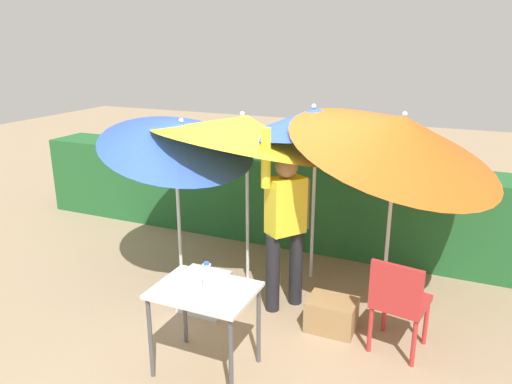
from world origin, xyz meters
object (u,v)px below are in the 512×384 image
at_px(umbrella_orange, 400,135).
at_px(cooler_box, 204,292).
at_px(umbrella_rainbow, 178,136).
at_px(chair_plastic, 399,300).
at_px(bottle_water, 207,277).
at_px(person_vendor, 285,221).
at_px(crate_cardboard, 331,314).
at_px(umbrella_navy, 245,132).
at_px(umbrella_yellow, 315,122).
at_px(folding_table, 205,299).

height_order(umbrella_orange, cooler_box, umbrella_orange).
bearing_deg(umbrella_rainbow, chair_plastic, -9.11).
xyz_separation_m(umbrella_rainbow, bottle_water, (1.01, -1.26, -0.82)).
bearing_deg(person_vendor, crate_cardboard, -20.88).
relative_size(umbrella_rainbow, umbrella_navy, 0.97).
bearing_deg(cooler_box, umbrella_rainbow, 139.09).
bearing_deg(crate_cardboard, person_vendor, 159.12).
height_order(umbrella_rainbow, chair_plastic, umbrella_rainbow).
relative_size(umbrella_yellow, chair_plastic, 2.35).
distance_m(umbrella_navy, cooler_box, 1.72).
bearing_deg(umbrella_navy, umbrella_rainbow, -145.82).
height_order(umbrella_yellow, cooler_box, umbrella_yellow).
xyz_separation_m(crate_cardboard, bottle_water, (-0.77, -1.00, 0.71)).
bearing_deg(umbrella_rainbow, cooler_box, -40.91).
bearing_deg(person_vendor, chair_plastic, -16.06).
distance_m(person_vendor, chair_plastic, 1.29).
distance_m(umbrella_yellow, cooler_box, 2.10).
bearing_deg(crate_cardboard, umbrella_rainbow, 171.68).
height_order(umbrella_rainbow, folding_table, umbrella_rainbow).
xyz_separation_m(umbrella_yellow, crate_cardboard, (0.51, -0.94, -1.65)).
bearing_deg(umbrella_orange, folding_table, -125.94).
height_order(cooler_box, bottle_water, bottle_water).
height_order(umbrella_navy, chair_plastic, umbrella_navy).
height_order(umbrella_navy, person_vendor, umbrella_navy).
xyz_separation_m(umbrella_yellow, umbrella_navy, (-0.68, -0.29, -0.10)).
bearing_deg(umbrella_yellow, folding_table, -98.28).
distance_m(chair_plastic, cooler_box, 1.91).
height_order(person_vendor, crate_cardboard, person_vendor).
bearing_deg(umbrella_rainbow, crate_cardboard, -8.32).
distance_m(umbrella_yellow, chair_plastic, 2.02).
relative_size(umbrella_navy, chair_plastic, 2.48).
xyz_separation_m(umbrella_yellow, folding_table, (-0.28, -1.94, -1.15)).
relative_size(umbrella_rainbow, crate_cardboard, 4.73).
bearing_deg(bottle_water, cooler_box, 121.86).
relative_size(umbrella_orange, bottle_water, 9.86).
relative_size(umbrella_orange, crate_cardboard, 5.23).
bearing_deg(cooler_box, umbrella_orange, 26.26).
height_order(cooler_box, crate_cardboard, cooler_box).
bearing_deg(umbrella_navy, crate_cardboard, -28.62).
distance_m(umbrella_navy, folding_table, 1.99).
distance_m(cooler_box, bottle_water, 1.18).
xyz_separation_m(umbrella_rainbow, folding_table, (0.98, -1.25, -1.03)).
relative_size(umbrella_rainbow, folding_table, 2.68).
height_order(umbrella_navy, cooler_box, umbrella_navy).
bearing_deg(crate_cardboard, chair_plastic, -11.39).
distance_m(umbrella_orange, chair_plastic, 1.51).
height_order(umbrella_orange, umbrella_yellow, umbrella_orange).
xyz_separation_m(person_vendor, bottle_water, (-0.21, -1.21, -0.07)).
bearing_deg(cooler_box, bottle_water, -58.14).
bearing_deg(person_vendor, umbrella_rainbow, 177.81).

